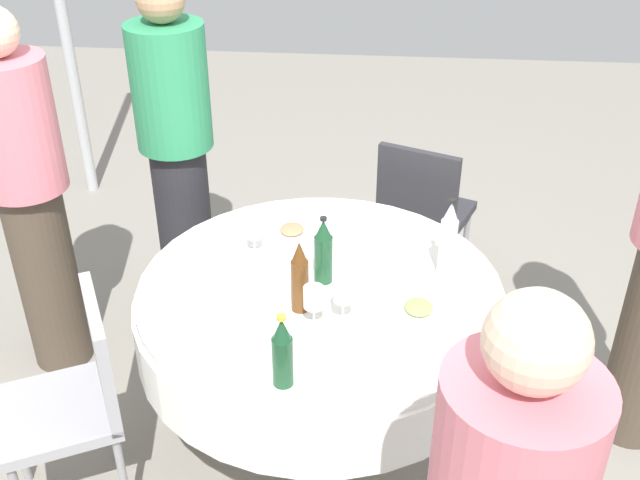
{
  "coord_description": "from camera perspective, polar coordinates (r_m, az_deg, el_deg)",
  "views": [
    {
      "loc": [
        2.29,
        0.21,
        2.35
      ],
      "look_at": [
        0.0,
        0.0,
        0.93
      ],
      "focal_mm": 42.48,
      "sensor_mm": 36.0,
      "label": 1
    }
  ],
  "objects": [
    {
      "name": "chair_left",
      "position": [
        3.78,
        7.71,
        2.4
      ],
      "size": [
        0.52,
        0.52,
        0.87
      ],
      "rotation": [
        0.0,
        0.0,
        1.18
      ],
      "color": "#2D2D33",
      "rests_on": "ground_plane"
    },
    {
      "name": "tent_pole_main",
      "position": [
        4.84,
        -19.0,
        16.62
      ],
      "size": [
        0.07,
        0.07,
        2.45
      ],
      "primitive_type": "cylinder",
      "color": "#B2B5B7",
      "rests_on": "ground_plane"
    },
    {
      "name": "person_right",
      "position": [
        3.54,
        -10.72,
        6.54
      ],
      "size": [
        0.34,
        0.34,
        1.67
      ],
      "rotation": [
        0.0,
        0.0,
        2.31
      ],
      "color": "#26262B",
      "rests_on": "ground_plane"
    },
    {
      "name": "bottle_dark_green_right",
      "position": [
        2.75,
        0.25,
        -0.91
      ],
      "size": [
        0.07,
        0.07,
        0.27
      ],
      "color": "#194728",
      "rests_on": "dining_table"
    },
    {
      "name": "bottle_dark_green_mid",
      "position": [
        2.31,
        -2.85,
        -8.48
      ],
      "size": [
        0.07,
        0.07,
        0.26
      ],
      "color": "#194728",
      "rests_on": "dining_table"
    },
    {
      "name": "wine_glass_left",
      "position": [
        2.94,
        -5.02,
        0.81
      ],
      "size": [
        0.06,
        0.06,
        0.15
      ],
      "color": "white",
      "rests_on": "dining_table"
    },
    {
      "name": "folded_napkin",
      "position": [
        2.57,
        -7.18,
        -7.07
      ],
      "size": [
        0.18,
        0.18,
        0.02
      ],
      "primitive_type": "cube",
      "rotation": [
        0.0,
        0.0,
        0.44
      ],
      "color": "white",
      "rests_on": "dining_table"
    },
    {
      "name": "ground_plane",
      "position": [
        3.28,
        0.0,
        -14.02
      ],
      "size": [
        10.0,
        10.0,
        0.0
      ],
      "primitive_type": "plane",
      "color": "gray"
    },
    {
      "name": "person_near",
      "position": [
        3.37,
        -21.06,
        3.15
      ],
      "size": [
        0.34,
        0.34,
        1.64
      ],
      "rotation": [
        0.0,
        0.0,
        2.86
      ],
      "color": "#4C3F33",
      "rests_on": "ground_plane"
    },
    {
      "name": "plate_east",
      "position": [
        2.68,
        7.42,
        -5.28
      ],
      "size": [
        0.25,
        0.25,
        0.04
      ],
      "color": "white",
      "rests_on": "dining_table"
    },
    {
      "name": "plate_north",
      "position": [
        3.1,
        -2.12,
        0.59
      ],
      "size": [
        0.24,
        0.24,
        0.04
      ],
      "color": "white",
      "rests_on": "dining_table"
    },
    {
      "name": "dining_table",
      "position": [
        2.89,
        0.0,
        -5.79
      ],
      "size": [
        1.38,
        1.38,
        0.74
      ],
      "color": "white",
      "rests_on": "ground_plane"
    },
    {
      "name": "bottle_brown_near",
      "position": [
        2.6,
        -1.54,
        -2.84
      ],
      "size": [
        0.06,
        0.06,
        0.29
      ],
      "color": "#593314",
      "rests_on": "dining_table"
    },
    {
      "name": "wine_glass_front",
      "position": [
        2.55,
        -0.5,
        -4.41
      ],
      "size": [
        0.07,
        0.07,
        0.15
      ],
      "color": "white",
      "rests_on": "dining_table"
    },
    {
      "name": "spoon_mid",
      "position": [
        2.5,
        1.47,
        -8.33
      ],
      "size": [
        0.11,
        0.16,
        0.0
      ],
      "primitive_type": "cube",
      "rotation": [
        0.0,
        0.0,
        1.02
      ],
      "color": "silver",
      "rests_on": "dining_table"
    },
    {
      "name": "wine_glass_right",
      "position": [
        2.56,
        1.78,
        -3.97
      ],
      "size": [
        0.07,
        0.07,
        0.16
      ],
      "color": "white",
      "rests_on": "dining_table"
    },
    {
      "name": "bottle_clear_outer",
      "position": [
        2.82,
        9.63,
        0.01
      ],
      "size": [
        0.06,
        0.06,
        0.32
      ],
      "color": "silver",
      "rests_on": "dining_table"
    },
    {
      "name": "chair_west",
      "position": [
        2.81,
        -17.81,
        -10.84
      ],
      "size": [
        0.54,
        0.54,
        0.87
      ],
      "rotation": [
        0.0,
        0.0,
        3.61
      ],
      "color": "#99999E",
      "rests_on": "ground_plane"
    }
  ]
}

